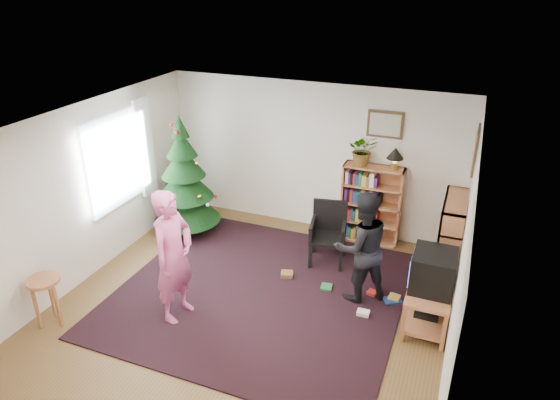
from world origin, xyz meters
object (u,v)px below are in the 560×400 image
at_px(person_by_chair, 361,247).
at_px(potted_plant, 363,150).
at_px(picture_back, 385,124).
at_px(stool, 45,289).
at_px(bookshelf_right, 449,241).
at_px(christmas_tree, 185,185).
at_px(bookshelf_back, 371,203).
at_px(armchair, 330,230).
at_px(person_standing, 174,257).
at_px(tv_stand, 428,302).
at_px(table_lamp, 395,155).
at_px(crt_tv, 433,271).
at_px(picture_right, 476,150).

xyz_separation_m(person_by_chair, potted_plant, (-0.41, 1.62, 0.76)).
xyz_separation_m(picture_back, stool, (-3.35, -3.75, -1.43)).
bearing_deg(bookshelf_right, potted_plant, 61.44).
distance_m(christmas_tree, bookshelf_back, 3.07).
relative_size(armchair, stool, 1.41).
bearing_deg(person_standing, stool, 123.92).
xyz_separation_m(picture_back, potted_plant, (-0.28, -0.14, -0.40)).
distance_m(armchair, stool, 3.97).
bearing_deg(person_standing, armchair, -28.75).
xyz_separation_m(picture_back, person_standing, (-1.94, -3.00, -1.07)).
xyz_separation_m(christmas_tree, bookshelf_back, (2.95, 0.83, -0.18)).
distance_m(person_standing, potted_plant, 3.38).
relative_size(tv_stand, table_lamp, 2.72).
distance_m(tv_stand, crt_tv, 0.46).
distance_m(person_by_chair, table_lamp, 1.79).
bearing_deg(christmas_tree, armchair, -0.15).
distance_m(picture_right, crt_tv, 1.74).
distance_m(christmas_tree, potted_plant, 2.96).
distance_m(bookshelf_right, crt_tv, 1.07).
height_order(picture_right, person_standing, picture_right).
distance_m(christmas_tree, tv_stand, 4.27).
bearing_deg(person_by_chair, person_standing, -4.00).
relative_size(bookshelf_back, crt_tv, 2.34).
bearing_deg(armchair, potted_plant, 63.67).
bearing_deg(potted_plant, tv_stand, -53.98).
height_order(christmas_tree, potted_plant, christmas_tree).
bearing_deg(bookshelf_right, picture_back, 51.76).
bearing_deg(crt_tv, tv_stand, -0.00).
bearing_deg(armchair, picture_back, 51.30).
bearing_deg(picture_back, stool, -131.77).
height_order(picture_back, table_lamp, picture_back).
height_order(bookshelf_back, person_standing, person_standing).
height_order(crt_tv, potted_plant, potted_plant).
height_order(stool, person_standing, person_standing).
relative_size(person_by_chair, table_lamp, 4.49).
xyz_separation_m(crt_tv, stool, (-4.42, -1.75, -0.27)).
bearing_deg(armchair, bookshelf_right, -9.25).
bearing_deg(crt_tv, picture_right, 78.55).
bearing_deg(picture_back, bookshelf_back, -121.99).
height_order(picture_back, christmas_tree, picture_back).
xyz_separation_m(bookshelf_back, bookshelf_right, (1.27, -0.80, 0.00)).
height_order(picture_right, table_lamp, picture_right).
bearing_deg(picture_right, armchair, -172.49).
height_order(tv_stand, person_by_chair, person_by_chair).
bearing_deg(christmas_tree, crt_tv, -14.16).
bearing_deg(picture_back, armchair, -118.42).
xyz_separation_m(christmas_tree, bookshelf_right, (4.23, 0.02, -0.18)).
relative_size(bookshelf_right, person_standing, 0.74).
xyz_separation_m(picture_back, table_lamp, (0.22, -0.14, -0.41)).
xyz_separation_m(picture_back, christmas_tree, (-3.04, -0.96, -1.10)).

